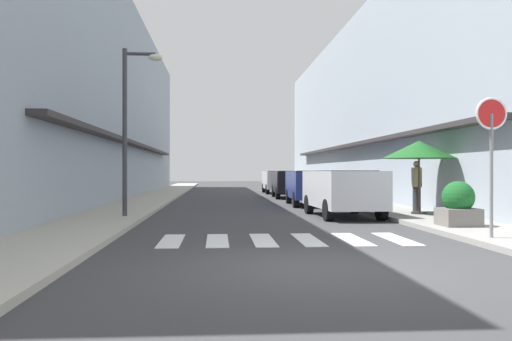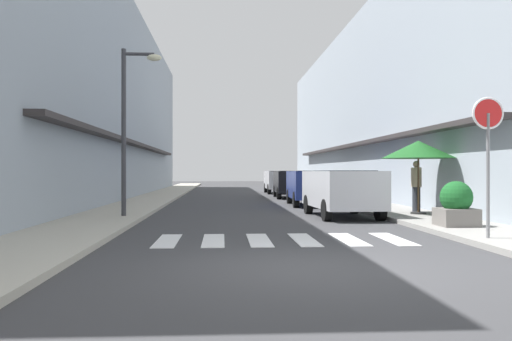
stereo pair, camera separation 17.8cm
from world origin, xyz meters
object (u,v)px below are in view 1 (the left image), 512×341
object	(u,v)px
parked_car_mid	(311,184)
cafe_umbrella	(419,150)
parked_car_far	(290,181)
round_street_sign	(491,130)
parked_car_near	(343,188)
pedestrian_walking_near	(417,185)
planter_corner	(458,205)
parked_car_distant	(278,179)
street_lamp	(132,113)

from	to	relation	value
parked_car_mid	cafe_umbrella	world-z (taller)	cafe_umbrella
parked_car_mid	parked_car_far	bearing A→B (deg)	90.00
parked_car_mid	parked_car_far	world-z (taller)	same
round_street_sign	parked_car_mid	bearing A→B (deg)	97.06
parked_car_near	parked_car_far	size ratio (longest dim) A/B	0.99
pedestrian_walking_near	parked_car_mid	bearing A→B (deg)	-167.01
parked_car_near	planter_corner	xyz separation A→B (m)	(1.90, -4.06, -0.30)
parked_car_distant	round_street_sign	size ratio (longest dim) A/B	1.55
parked_car_far	cafe_umbrella	bearing A→B (deg)	-79.61
round_street_sign	planter_corner	bearing A→B (deg)	80.56
round_street_sign	cafe_umbrella	distance (m)	6.07
parked_car_near	planter_corner	size ratio (longest dim) A/B	3.89
parked_car_near	round_street_sign	bearing A→B (deg)	-76.70
parked_car_distant	cafe_umbrella	distance (m)	19.05
street_lamp	parked_car_far	bearing A→B (deg)	63.03
cafe_umbrella	pedestrian_walking_near	size ratio (longest dim) A/B	1.37
planter_corner	parked_car_near	bearing A→B (deg)	115.15
cafe_umbrella	parked_car_distant	bearing A→B (deg)	97.00
planter_corner	round_street_sign	bearing A→B (deg)	-99.44
parked_car_distant	planter_corner	size ratio (longest dim) A/B	3.98
parked_car_mid	parked_car_far	xyz separation A→B (m)	(-0.00, 6.43, -0.00)
parked_car_distant	round_street_sign	distance (m)	24.97
parked_car_mid	pedestrian_walking_near	size ratio (longest dim) A/B	2.59
street_lamp	cafe_umbrella	size ratio (longest dim) A/B	2.19
planter_corner	street_lamp	bearing A→B (deg)	157.04
parked_car_near	planter_corner	distance (m)	4.49
parked_car_distant	cafe_umbrella	xyz separation A→B (m)	(2.32, -18.87, 1.19)
parked_car_distant	cafe_umbrella	world-z (taller)	cafe_umbrella
cafe_umbrella	pedestrian_walking_near	xyz separation A→B (m)	(0.29, 0.97, -1.11)
parked_car_far	pedestrian_walking_near	world-z (taller)	pedestrian_walking_near
parked_car_distant	street_lamp	world-z (taller)	street_lamp
parked_car_mid	street_lamp	size ratio (longest dim) A/B	0.87
round_street_sign	planter_corner	size ratio (longest dim) A/B	2.57
parked_car_near	parked_car_far	distance (m)	12.25
parked_car_far	planter_corner	bearing A→B (deg)	-83.34
parked_car_mid	planter_corner	distance (m)	10.07
pedestrian_walking_near	parked_car_near	bearing A→B (deg)	-90.89
parked_car_far	pedestrian_walking_near	bearing A→B (deg)	-77.41
parked_car_far	parked_car_distant	distance (m)	6.23
parked_car_near	parked_car_distant	distance (m)	18.49
parked_car_mid	pedestrian_walking_near	distance (m)	5.86
parked_car_near	round_street_sign	xyz separation A→B (m)	(1.51, -6.40, 1.35)
parked_car_far	round_street_sign	size ratio (longest dim) A/B	1.52
parked_car_distant	round_street_sign	xyz separation A→B (m)	(1.51, -24.89, 1.35)
planter_corner	pedestrian_walking_near	bearing A→B (deg)	81.38
parked_car_far	street_lamp	world-z (taller)	street_lamp
parked_car_near	cafe_umbrella	distance (m)	2.63
round_street_sign	street_lamp	distance (m)	9.99
parked_car_far	cafe_umbrella	world-z (taller)	cafe_umbrella
parked_car_distant	planter_corner	xyz separation A→B (m)	(1.90, -22.54, -0.30)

